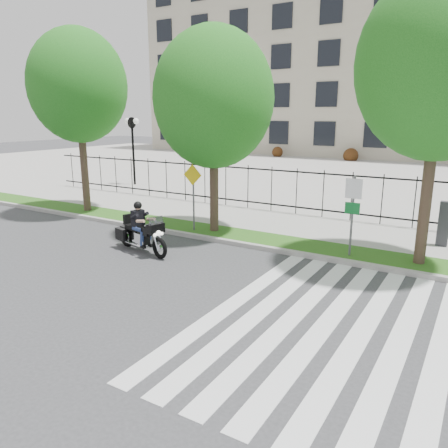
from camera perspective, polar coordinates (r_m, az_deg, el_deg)
The scene contains 15 objects.
ground at distance 11.89m, azimuth -7.81°, elevation -7.80°, with size 120.00×120.00×0.00m, color #353537.
curb at distance 15.08m, azimuth 1.99°, elevation -2.59°, with size 60.00×0.20×0.15m, color #9C9993.
grass_verge at distance 15.79m, azimuth 3.50°, elevation -1.83°, with size 60.00×1.50×0.15m, color #1B4912.
sidewalk at distance 17.97m, azimuth 7.22°, elevation 0.07°, with size 60.00×3.50×0.15m, color #99958F.
plaza at distance 34.52m, azimuth 19.31°, elevation 6.11°, with size 80.00×34.00×0.10m, color #99958F.
crosswalk_stripes at distance 9.84m, azimuth 15.28°, elevation -13.04°, with size 5.70×8.00×0.01m, color silver, non-canonical shape.
iron_fence at distance 19.33m, azimuth 9.45°, elevation 4.24°, with size 30.00×0.06×2.00m, color black, non-canonical shape.
office_building at distance 54.17m, azimuth 24.99°, elevation 18.80°, with size 60.00×21.90×20.15m.
lamp_post_left at distance 28.00m, azimuth -11.88°, elevation 11.39°, with size 1.06×0.70×4.25m.
street_tree_0 at distance 20.53m, azimuth -18.54°, elevation 16.69°, with size 4.18×4.18×7.84m.
street_tree_1 at distance 15.97m, azimuth -1.37°, elevation 16.06°, with size 4.29×4.29×7.28m.
street_tree_2 at distance 13.59m, azimuth 26.54°, elevation 18.16°, with size 4.49×4.49×8.15m.
sign_pole_regulatory at distance 13.78m, azimuth 16.46°, elevation 2.37°, with size 0.50×0.09×2.50m.
sign_pole_warning at distance 16.27m, azimuth -4.06°, elevation 4.66°, with size 0.78×0.09×2.49m.
motorcycle_rider at distance 14.52m, azimuth -10.72°, elevation -1.05°, with size 2.57×1.12×2.02m.
Camera 1 is at (7.03, -8.51, 4.42)m, focal length 35.00 mm.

